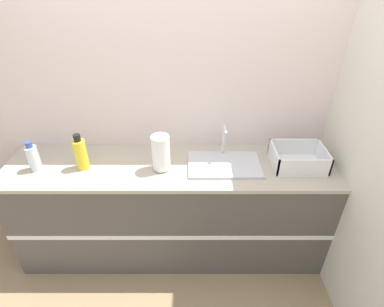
{
  "coord_description": "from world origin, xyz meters",
  "views": [
    {
      "loc": [
        0.17,
        -1.56,
        2.2
      ],
      "look_at": [
        0.16,
        0.26,
        1.03
      ],
      "focal_mm": 28.0,
      "sensor_mm": 36.0,
      "label": 1
    }
  ],
  "objects_px": {
    "dish_rack": "(298,160)",
    "sink": "(225,163)",
    "paper_towel_roll": "(161,153)",
    "bottle_yellow": "(81,153)",
    "bottle_clear": "(34,158)"
  },
  "relations": [
    {
      "from": "dish_rack",
      "to": "bottle_clear",
      "type": "distance_m",
      "value": 1.93
    },
    {
      "from": "bottle_clear",
      "to": "sink",
      "type": "bearing_deg",
      "value": 2.09
    },
    {
      "from": "sink",
      "to": "dish_rack",
      "type": "bearing_deg",
      "value": -0.21
    },
    {
      "from": "paper_towel_roll",
      "to": "sink",
      "type": "bearing_deg",
      "value": 5.38
    },
    {
      "from": "paper_towel_roll",
      "to": "dish_rack",
      "type": "relative_size",
      "value": 0.72
    },
    {
      "from": "sink",
      "to": "bottle_clear",
      "type": "distance_m",
      "value": 1.39
    },
    {
      "from": "paper_towel_roll",
      "to": "dish_rack",
      "type": "bearing_deg",
      "value": 2.37
    },
    {
      "from": "paper_towel_roll",
      "to": "bottle_clear",
      "type": "bearing_deg",
      "value": -179.57
    },
    {
      "from": "dish_rack",
      "to": "paper_towel_roll",
      "type": "bearing_deg",
      "value": -177.63
    },
    {
      "from": "dish_rack",
      "to": "bottle_yellow",
      "type": "xyz_separation_m",
      "value": [
        -1.59,
        -0.03,
        0.07
      ]
    },
    {
      "from": "paper_towel_roll",
      "to": "bottle_clear",
      "type": "relative_size",
      "value": 1.18
    },
    {
      "from": "sink",
      "to": "paper_towel_roll",
      "type": "bearing_deg",
      "value": -174.62
    },
    {
      "from": "sink",
      "to": "paper_towel_roll",
      "type": "height_order",
      "value": "paper_towel_roll"
    },
    {
      "from": "dish_rack",
      "to": "sink",
      "type": "bearing_deg",
      "value": 179.79
    },
    {
      "from": "sink",
      "to": "bottle_clear",
      "type": "xyz_separation_m",
      "value": [
        -1.39,
        -0.05,
        0.08
      ]
    }
  ]
}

